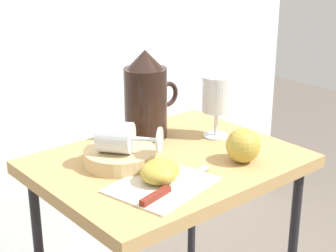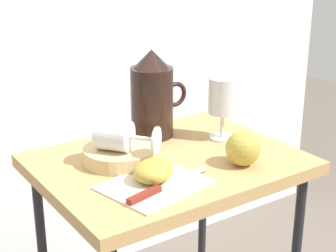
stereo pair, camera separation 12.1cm
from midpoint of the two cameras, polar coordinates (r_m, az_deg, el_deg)
curtain_drape at (r=1.74m, az=-10.53°, el=10.78°), size 2.40×0.03×1.87m
table at (r=1.27m, az=2.75°, el=-6.50°), size 0.59×0.46×0.71m
linen_napkin at (r=1.11m, az=1.69°, el=-6.34°), size 0.24×0.21×0.00m
basket_tray at (r=1.22m, az=-2.38°, el=-3.14°), size 0.17×0.17×0.03m
pitcher at (r=1.35m, az=0.88°, el=2.63°), size 0.16×0.11×0.23m
wine_glass_upright at (r=1.34m, az=8.49°, el=2.82°), size 0.07×0.07×0.16m
wine_glass_tipped_near at (r=1.18m, az=-2.63°, el=-1.06°), size 0.14×0.15×0.07m
apple_half_left at (r=1.11m, az=1.39°, el=-5.02°), size 0.08×0.08×0.04m
apple_half_right at (r=1.12m, az=1.72°, el=-4.72°), size 0.08×0.08×0.04m
apple_whole at (r=1.21m, az=10.86°, el=-2.44°), size 0.08×0.08×0.08m
knife at (r=1.08m, az=2.12°, el=-6.85°), size 0.23×0.07×0.01m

